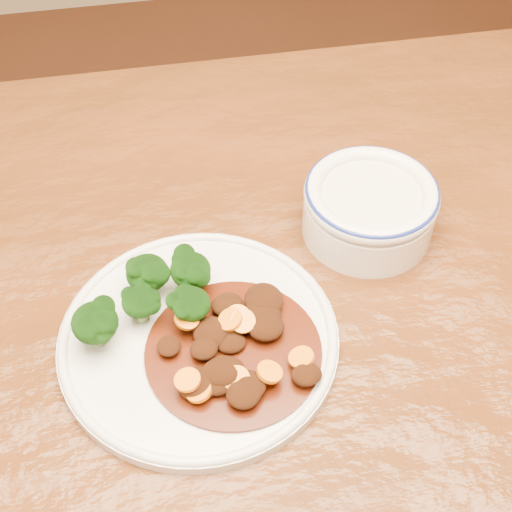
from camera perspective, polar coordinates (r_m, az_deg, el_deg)
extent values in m
cube|color=#56280F|center=(0.71, 3.03, -5.94)|extent=(1.51, 0.91, 0.04)
cylinder|color=silver|center=(0.67, -4.59, -6.68)|extent=(0.26, 0.26, 0.01)
torus|color=silver|center=(0.67, -4.62, -6.39)|extent=(0.26, 0.26, 0.01)
cylinder|color=#698C48|center=(0.67, -5.10, -4.86)|extent=(0.01, 0.01, 0.02)
ellipsoid|color=black|center=(0.66, -5.21, -3.86)|extent=(0.04, 0.04, 0.03)
cylinder|color=#698C48|center=(0.70, -5.15, -2.21)|extent=(0.01, 0.01, 0.02)
ellipsoid|color=black|center=(0.68, -5.27, -1.12)|extent=(0.04, 0.04, 0.03)
cylinder|color=#698C48|center=(0.70, -8.50, -2.46)|extent=(0.01, 0.01, 0.02)
ellipsoid|color=black|center=(0.68, -8.69, -1.35)|extent=(0.04, 0.04, 0.03)
cylinder|color=#698C48|center=(0.68, -9.09, -4.61)|extent=(0.01, 0.01, 0.02)
ellipsoid|color=black|center=(0.66, -9.28, -3.65)|extent=(0.03, 0.03, 0.03)
cylinder|color=#698C48|center=(0.67, -12.46, -6.31)|extent=(0.01, 0.01, 0.02)
ellipsoid|color=black|center=(0.65, -12.77, -5.23)|extent=(0.04, 0.04, 0.03)
cylinder|color=#421307|center=(0.65, -1.82, -7.63)|extent=(0.16, 0.16, 0.00)
ellipsoid|color=black|center=(0.67, -2.31, -3.91)|extent=(0.03, 0.03, 0.02)
ellipsoid|color=black|center=(0.62, -0.46, -10.30)|extent=(0.03, 0.03, 0.01)
ellipsoid|color=black|center=(0.63, -1.12, -9.67)|extent=(0.02, 0.02, 0.01)
ellipsoid|color=black|center=(0.64, -4.18, -7.42)|extent=(0.03, 0.02, 0.01)
ellipsoid|color=black|center=(0.67, 0.63, -3.53)|extent=(0.04, 0.04, 0.02)
ellipsoid|color=black|center=(0.65, 0.82, -5.74)|extent=(0.03, 0.03, 0.02)
ellipsoid|color=black|center=(0.63, 4.08, -9.44)|extent=(0.03, 0.02, 0.01)
ellipsoid|color=black|center=(0.63, 3.77, -9.59)|extent=(0.02, 0.02, 0.01)
ellipsoid|color=black|center=(0.63, -3.06, -10.19)|extent=(0.03, 0.02, 0.01)
ellipsoid|color=black|center=(0.65, -3.60, -6.14)|extent=(0.03, 0.04, 0.02)
ellipsoid|color=black|center=(0.63, -2.62, -9.26)|extent=(0.04, 0.03, 0.02)
ellipsoid|color=black|center=(0.62, -1.00, -10.97)|extent=(0.03, 0.03, 0.02)
ellipsoid|color=black|center=(0.63, -4.63, -10.17)|extent=(0.04, 0.03, 0.02)
ellipsoid|color=black|center=(0.65, -6.99, -7.15)|extent=(0.02, 0.02, 0.01)
ellipsoid|color=black|center=(0.65, -2.00, -6.97)|extent=(0.03, 0.02, 0.01)
ellipsoid|color=black|center=(0.67, 0.44, -4.85)|extent=(0.04, 0.04, 0.02)
ellipsoid|color=black|center=(0.66, -2.34, -5.86)|extent=(0.03, 0.03, 0.01)
ellipsoid|color=black|center=(0.67, 0.36, -4.18)|extent=(0.03, 0.03, 0.01)
cylinder|color=orange|center=(0.64, 3.65, -8.10)|extent=(0.03, 0.03, 0.01)
cylinder|color=orange|center=(0.65, -2.08, -5.11)|extent=(0.03, 0.03, 0.02)
cylinder|color=orange|center=(0.65, -5.56, -5.00)|extent=(0.03, 0.03, 0.01)
cylinder|color=orange|center=(0.62, -5.50, -9.84)|extent=(0.03, 0.03, 0.01)
cylinder|color=orange|center=(0.62, -4.62, -10.71)|extent=(0.03, 0.03, 0.01)
cylinder|color=orange|center=(0.66, -1.50, -4.87)|extent=(0.03, 0.03, 0.01)
cylinder|color=orange|center=(0.62, 1.09, -9.26)|extent=(0.03, 0.03, 0.01)
cylinder|color=orange|center=(0.62, -1.55, -9.80)|extent=(0.03, 0.03, 0.02)
cylinder|color=orange|center=(0.65, -1.06, -5.23)|extent=(0.03, 0.03, 0.01)
cylinder|color=white|center=(0.76, 8.95, 3.23)|extent=(0.14, 0.14, 0.04)
cylinder|color=silver|center=(0.74, 9.19, 4.68)|extent=(0.11, 0.11, 0.01)
torus|color=white|center=(0.74, 9.24, 4.94)|extent=(0.14, 0.14, 0.02)
torus|color=navy|center=(0.74, 9.28, 5.20)|extent=(0.14, 0.14, 0.01)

